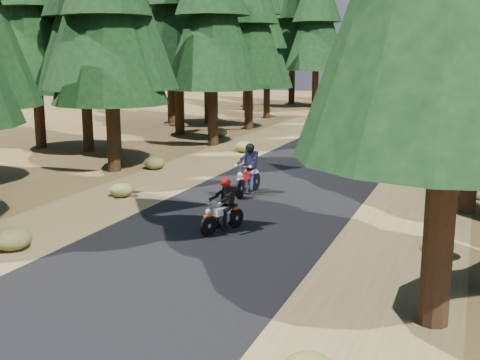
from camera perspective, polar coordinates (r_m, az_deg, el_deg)
name	(u,v)px	position (r m, az deg, el deg)	size (l,w,h in m)	color
ground	(219,232)	(15.95, -1.98, -4.91)	(120.00, 120.00, 0.00)	#4A311A
road	(278,192)	(20.48, 3.59, -1.11)	(6.00, 100.00, 0.01)	black
shoulder_l	(158,181)	(22.28, -7.74, -0.14)	(3.20, 100.00, 0.01)	brown
shoulder_r	(418,204)	(19.61, 16.49, -2.19)	(3.20, 100.00, 0.01)	brown
understory_shrubs	(336,169)	(23.36, 9.08, 1.07)	(15.42, 29.18, 0.72)	#474C1E
rider_lead	(222,214)	(15.80, -1.69, -3.26)	(1.02, 1.66, 1.42)	white
rider_follow	(248,178)	(19.97, 0.75, 0.23)	(0.69, 1.93, 1.69)	#A90B0B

